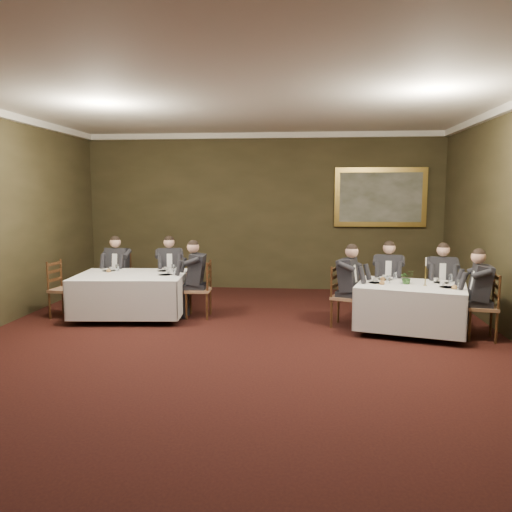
% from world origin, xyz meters
% --- Properties ---
extents(ground, '(10.00, 10.00, 0.00)m').
position_xyz_m(ground, '(0.00, 0.00, 0.00)').
color(ground, black).
rests_on(ground, ground).
extents(ceiling, '(8.00, 10.00, 0.10)m').
position_xyz_m(ceiling, '(0.00, 0.00, 3.50)').
color(ceiling, silver).
rests_on(ceiling, back_wall).
extents(back_wall, '(8.00, 0.10, 3.50)m').
position_xyz_m(back_wall, '(0.00, 5.00, 1.75)').
color(back_wall, '#2F2A17').
rests_on(back_wall, ground).
extents(crown_molding, '(8.00, 10.00, 0.12)m').
position_xyz_m(crown_molding, '(0.00, 0.00, 3.44)').
color(crown_molding, white).
rests_on(crown_molding, back_wall).
extents(table_main, '(1.89, 1.62, 0.67)m').
position_xyz_m(table_main, '(2.60, 1.53, 0.45)').
color(table_main, '#331E0E').
rests_on(table_main, ground).
extents(table_second, '(1.99, 1.58, 0.67)m').
position_xyz_m(table_second, '(-2.07, 2.08, 0.45)').
color(table_second, '#331E0E').
rests_on(table_second, ground).
extents(chair_main_backleft, '(0.51, 0.49, 1.00)m').
position_xyz_m(chair_main_backleft, '(2.40, 2.45, 0.28)').
color(chair_main_backleft, '#866144').
rests_on(chair_main_backleft, ground).
extents(diner_main_backleft, '(0.48, 0.55, 1.35)m').
position_xyz_m(diner_main_backleft, '(2.40, 2.43, 0.51)').
color(diner_main_backleft, black).
rests_on(diner_main_backleft, chair_main_backleft).
extents(chair_main_backright, '(0.51, 0.49, 1.00)m').
position_xyz_m(chair_main_backright, '(3.24, 2.21, 0.28)').
color(chair_main_backright, '#866144').
rests_on(chair_main_backright, ground).
extents(diner_main_backright, '(0.48, 0.55, 1.35)m').
position_xyz_m(diner_main_backright, '(3.24, 2.20, 0.51)').
color(diner_main_backright, black).
rests_on(diner_main_backright, chair_main_backright).
extents(chair_main_endleft, '(0.55, 0.56, 1.00)m').
position_xyz_m(chair_main_endleft, '(1.62, 1.81, 0.28)').
color(chair_main_endleft, '#866144').
rests_on(chair_main_endleft, ground).
extents(diner_main_endleft, '(0.59, 0.54, 1.35)m').
position_xyz_m(diner_main_endleft, '(1.63, 1.80, 0.51)').
color(diner_main_endleft, black).
rests_on(diner_main_endleft, chair_main_endleft).
extents(chair_main_endright, '(0.48, 0.50, 1.00)m').
position_xyz_m(chair_main_endright, '(3.58, 1.26, 0.28)').
color(chair_main_endright, '#866144').
rests_on(chair_main_endright, ground).
extents(diner_main_endright, '(0.54, 0.47, 1.35)m').
position_xyz_m(diner_main_endright, '(3.57, 1.26, 0.51)').
color(diner_main_endright, black).
rests_on(diner_main_endright, chair_main_endright).
extents(chair_sec_backleft, '(0.45, 0.43, 1.00)m').
position_xyz_m(chair_sec_backleft, '(-2.65, 3.00, 0.28)').
color(chair_sec_backleft, '#866144').
rests_on(chair_sec_backleft, ground).
extents(diner_sec_backleft, '(0.43, 0.49, 1.35)m').
position_xyz_m(diner_sec_backleft, '(-2.65, 2.99, 0.51)').
color(diner_sec_backleft, black).
rests_on(diner_sec_backleft, chair_sec_backleft).
extents(chair_sec_backright, '(0.54, 0.53, 1.00)m').
position_xyz_m(chair_sec_backright, '(-1.65, 3.08, 0.28)').
color(chair_sec_backright, '#866144').
rests_on(chair_sec_backright, ground).
extents(diner_sec_backright, '(0.52, 0.57, 1.35)m').
position_xyz_m(diner_sec_backright, '(-1.65, 3.07, 0.51)').
color(diner_sec_backright, black).
rests_on(diner_sec_backright, chair_sec_backright).
extents(chair_sec_endright, '(0.43, 0.45, 1.00)m').
position_xyz_m(chair_sec_endright, '(-0.89, 2.18, 0.28)').
color(chair_sec_endright, '#866144').
rests_on(chair_sec_endright, ground).
extents(diner_sec_endright, '(0.49, 0.43, 1.35)m').
position_xyz_m(diner_sec_endright, '(-0.90, 2.18, 0.51)').
color(diner_sec_endright, black).
rests_on(diner_sec_endright, chair_sec_endright).
extents(chair_sec_endleft, '(0.48, 0.49, 1.00)m').
position_xyz_m(chair_sec_endleft, '(-3.25, 1.98, 0.28)').
color(chair_sec_endleft, '#866144').
rests_on(chair_sec_endleft, ground).
extents(centerpiece, '(0.26, 0.24, 0.23)m').
position_xyz_m(centerpiece, '(2.53, 1.57, 0.88)').
color(centerpiece, '#2D5926').
rests_on(centerpiece, table_main).
extents(candlestick, '(0.07, 0.07, 0.45)m').
position_xyz_m(candlestick, '(2.79, 1.46, 0.93)').
color(candlestick, gold).
rests_on(candlestick, table_main).
extents(place_setting_table_main, '(0.33, 0.32, 0.14)m').
position_xyz_m(place_setting_table_main, '(2.33, 2.00, 0.80)').
color(place_setting_table_main, white).
rests_on(place_setting_table_main, table_main).
extents(place_setting_table_second, '(0.33, 0.31, 0.14)m').
position_xyz_m(place_setting_table_second, '(-2.55, 2.46, 0.80)').
color(place_setting_table_second, white).
rests_on(place_setting_table_second, table_second).
extents(painting, '(1.99, 0.09, 1.29)m').
position_xyz_m(painting, '(2.60, 4.94, 2.08)').
color(painting, gold).
rests_on(painting, back_wall).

